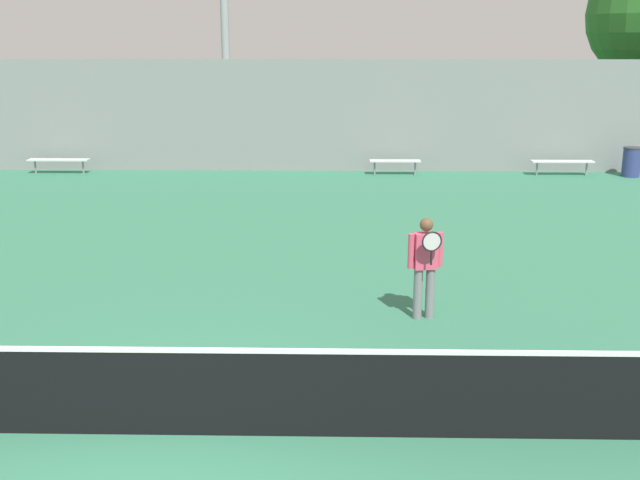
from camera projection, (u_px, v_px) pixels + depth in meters
name	position (u px, v px, depth m)	size (l,w,h in m)	color
ground_plane	(163.00, 434.00, 8.32)	(100.00, 100.00, 0.00)	#337556
tennis_net	(161.00, 391.00, 8.18)	(11.85, 0.09, 1.04)	black
tennis_player	(425.00, 263.00, 11.53)	(0.55, 0.45, 1.62)	slate
bench_courtside_near	(562.00, 162.00, 23.83)	(1.97, 0.40, 0.47)	silver
bench_courtside_far	(395.00, 162.00, 23.94)	(1.62, 0.40, 0.47)	silver
bench_by_gate	(59.00, 160.00, 24.15)	(1.95, 0.40, 0.47)	silver
trash_bin	(632.00, 162.00, 23.61)	(0.58, 0.58, 0.94)	navy
back_fence	(277.00, 116.00, 24.35)	(34.75, 0.06, 3.60)	gray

